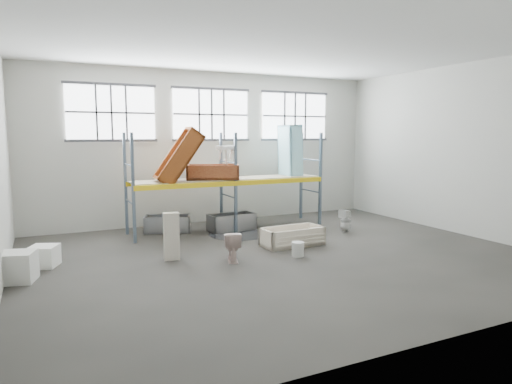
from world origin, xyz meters
TOP-DOWN VIEW (x-y plane):
  - floor at (0.00, 0.00)m, footprint 12.00×10.00m
  - ceiling at (0.00, 0.00)m, footprint 12.00×10.00m
  - wall_back at (0.00, 5.05)m, footprint 12.00×0.10m
  - wall_front at (0.00, -5.05)m, footprint 12.00×0.10m
  - wall_right at (6.05, 0.00)m, footprint 0.10×10.00m
  - window_left at (-3.20, 4.94)m, footprint 2.60×0.04m
  - window_mid at (0.00, 4.94)m, footprint 2.60×0.04m
  - window_right at (3.20, 4.94)m, footprint 2.60×0.04m
  - rack_upright_la at (-3.00, 2.90)m, footprint 0.08×0.08m
  - rack_upright_lb at (-3.00, 4.10)m, footprint 0.08×0.08m
  - rack_upright_ma at (0.00, 2.90)m, footprint 0.08×0.08m
  - rack_upright_mb at (0.00, 4.10)m, footprint 0.08×0.08m
  - rack_upright_ra at (3.00, 2.90)m, footprint 0.08×0.08m
  - rack_upright_rb at (3.00, 4.10)m, footprint 0.08×0.08m
  - rack_beam_front at (0.00, 2.90)m, footprint 6.00×0.10m
  - rack_beam_back at (0.00, 4.10)m, footprint 6.00×0.10m
  - shelf_deck at (0.00, 3.50)m, footprint 5.90×1.10m
  - wet_patch at (0.00, 2.70)m, footprint 1.80×1.80m
  - bathtub_beige at (0.75, 0.83)m, footprint 1.67×0.83m
  - cistern_spare at (1.39, 0.59)m, footprint 0.39×0.21m
  - sink_in_tub at (0.68, 0.58)m, footprint 0.46×0.46m
  - toilet_beige at (-1.27, 0.12)m, footprint 0.60×0.78m
  - cistern_tall at (-2.53, 0.85)m, footprint 0.40×0.29m
  - toilet_white at (3.04, 1.55)m, footprint 0.39×0.38m
  - steel_tub_left at (-1.83, 3.91)m, footprint 1.49×1.05m
  - steel_tub_right at (0.01, 3.27)m, footprint 1.47×0.78m
  - rust_tub_flat at (-0.53, 3.42)m, footprint 1.72×1.24m
  - rust_tub_tilted at (-1.59, 3.34)m, footprint 1.49×0.94m
  - sink_on_shelf at (-0.19, 3.14)m, footprint 0.70×0.58m
  - blue_tub_upright at (2.29, 3.66)m, footprint 0.56×0.82m
  - bucket at (0.32, -0.20)m, footprint 0.40×0.40m
  - carton_near at (-5.78, 0.60)m, footprint 0.85×0.78m
  - carton_far at (-5.27, 1.53)m, footprint 0.74×0.74m

SIDE VIEW (x-z plane):
  - floor at x=0.00m, z-range -0.10..0.00m
  - wet_patch at x=0.00m, z-range 0.00..0.00m
  - sink_in_tub at x=0.68m, z-range 0.09..0.23m
  - bucket at x=0.32m, z-range 0.00..0.35m
  - carton_far at x=-5.27m, z-range 0.00..0.47m
  - bathtub_beige at x=0.75m, z-range 0.00..0.48m
  - steel_tub_left at x=-1.83m, z-range 0.00..0.50m
  - steel_tub_right at x=0.01m, z-range 0.00..0.52m
  - cistern_spare at x=1.39m, z-range 0.10..0.46m
  - carton_near at x=-5.78m, z-range 0.00..0.61m
  - toilet_beige at x=-1.27m, z-range 0.00..0.71m
  - toilet_white at x=3.04m, z-range 0.00..0.71m
  - cistern_tall at x=-2.53m, z-range 0.00..1.13m
  - rack_upright_la at x=-3.00m, z-range 0.00..3.00m
  - rack_upright_lb at x=-3.00m, z-range 0.00..3.00m
  - rack_upright_ma at x=0.00m, z-range 0.00..3.00m
  - rack_upright_mb at x=0.00m, z-range 0.00..3.00m
  - rack_upright_ra at x=3.00m, z-range 0.00..3.00m
  - rack_upright_rb at x=3.00m, z-range 0.00..3.00m
  - rack_beam_front at x=0.00m, z-range 1.43..1.57m
  - rack_beam_back at x=0.00m, z-range 1.43..1.57m
  - shelf_deck at x=0.00m, z-range 1.57..1.59m
  - rust_tub_flat at x=-0.53m, z-range 1.60..2.04m
  - sink_on_shelf at x=-0.19m, z-range 1.81..2.38m
  - rust_tub_tilted at x=-1.59m, z-range 1.42..3.17m
  - blue_tub_upright at x=2.29m, z-range 1.53..3.26m
  - wall_back at x=0.00m, z-range 0.00..5.00m
  - wall_front at x=0.00m, z-range 0.00..5.00m
  - wall_right at x=6.05m, z-range 0.00..5.00m
  - window_left at x=-3.20m, z-range 2.80..4.40m
  - window_mid at x=0.00m, z-range 2.80..4.40m
  - window_right at x=3.20m, z-range 2.80..4.40m
  - ceiling at x=0.00m, z-range 5.00..5.10m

